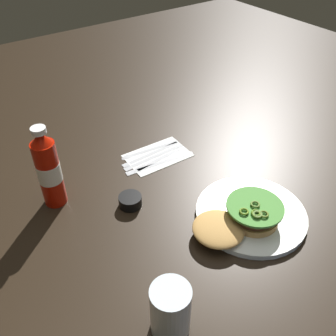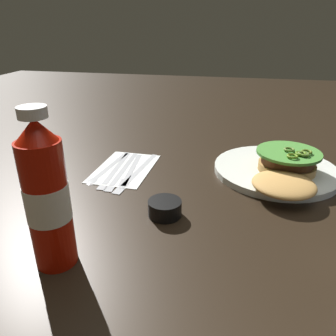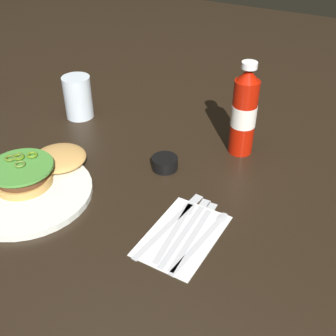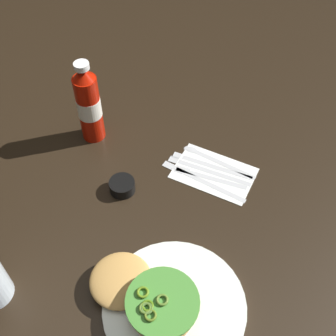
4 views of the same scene
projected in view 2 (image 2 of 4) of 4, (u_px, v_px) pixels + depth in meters
The scene contains 11 objects.
ground_plane at pixel (245, 200), 0.64m from camera, with size 3.00×3.00×0.00m, color black.
dinner_plate at pixel (276, 170), 0.75m from camera, with size 0.28×0.28×0.01m, color silver.
burger_sandwich at pixel (286, 169), 0.69m from camera, with size 0.23×0.15×0.05m.
ketchup_bottle at pixel (47, 197), 0.43m from camera, with size 0.06×0.06×0.23m.
condiment_cup at pixel (165, 208), 0.58m from camera, with size 0.06×0.06×0.03m, color black.
napkin at pixel (125, 168), 0.77m from camera, with size 0.19×0.12×0.00m, color white.
spoon_utensil at pixel (104, 170), 0.75m from camera, with size 0.20×0.04×0.00m.
steak_knife at pixel (114, 171), 0.75m from camera, with size 0.20×0.02×0.00m.
table_knife at pixel (121, 171), 0.75m from camera, with size 0.21×0.02×0.00m.
fork_utensil at pixel (130, 171), 0.75m from camera, with size 0.18×0.03×0.00m.
butter_knife at pixel (135, 173), 0.74m from camera, with size 0.22×0.04×0.00m.
Camera 2 is at (0.57, -0.03, 0.32)m, focal length 35.18 mm.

